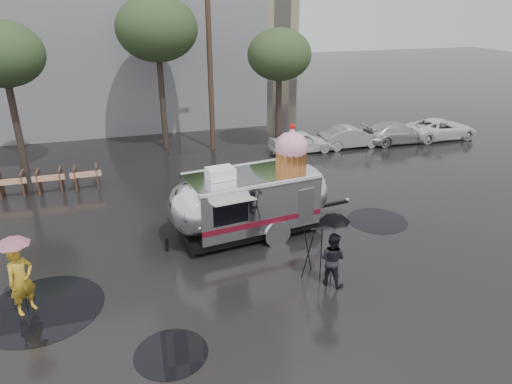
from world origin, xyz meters
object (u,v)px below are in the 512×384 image
object	(u,v)px
airstream_trailer	(253,197)
person_right	(332,259)
person_left	(21,280)
tripod	(312,247)

from	to	relation	value
airstream_trailer	person_right	distance (m)	3.97
airstream_trailer	person_right	xyz separation A→B (m)	(1.26, -3.72, -0.55)
person_left	person_right	distance (m)	8.43
person_right	airstream_trailer	bearing A→B (deg)	-24.04
airstream_trailer	tripod	xyz separation A→B (m)	(0.89, -3.14, -0.43)
airstream_trailer	person_left	bearing A→B (deg)	-168.02
person_left	person_right	bearing A→B (deg)	-47.15
person_left	airstream_trailer	bearing A→B (deg)	-19.37
tripod	airstream_trailer	bearing A→B (deg)	129.75
person_right	person_left	bearing A→B (deg)	39.00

